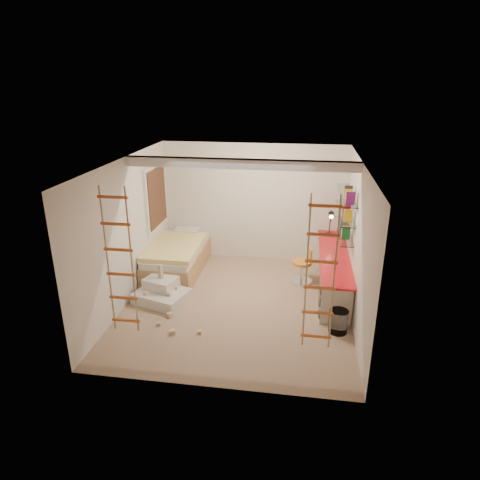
% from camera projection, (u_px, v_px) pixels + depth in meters
% --- Properties ---
extents(floor, '(4.50, 4.50, 0.00)m').
position_uv_depth(floor, '(238.00, 305.00, 7.79)').
color(floor, '#9A7D63').
rests_on(floor, ground).
extents(ceiling_beam, '(4.00, 0.18, 0.16)m').
position_uv_depth(ceiling_beam, '(240.00, 164.00, 7.18)').
color(ceiling_beam, white).
rests_on(ceiling_beam, ceiling).
extents(window_frame, '(0.06, 1.15, 1.35)m').
position_uv_depth(window_frame, '(155.00, 197.00, 8.91)').
color(window_frame, white).
rests_on(window_frame, wall_left).
extents(window_blind, '(0.02, 1.00, 1.20)m').
position_uv_depth(window_blind, '(157.00, 197.00, 8.90)').
color(window_blind, '#4C2D1E').
rests_on(window_blind, window_frame).
extents(rope_ladder_left, '(0.41, 0.04, 2.13)m').
position_uv_depth(rope_ladder_left, '(120.00, 262.00, 5.83)').
color(rope_ladder_left, '#CF5123').
rests_on(rope_ladder_left, ceiling).
extents(rope_ladder_right, '(0.41, 0.04, 2.13)m').
position_uv_depth(rope_ladder_right, '(320.00, 275.00, 5.45)').
color(rope_ladder_right, orange).
rests_on(rope_ladder_right, ceiling).
extents(waste_bin, '(0.31, 0.31, 0.39)m').
position_uv_depth(waste_bin, '(338.00, 321.00, 6.89)').
color(waste_bin, white).
rests_on(waste_bin, floor).
extents(desk, '(0.56, 2.80, 0.75)m').
position_uv_depth(desk, '(333.00, 271.00, 8.20)').
color(desk, red).
rests_on(desk, floor).
extents(shelves, '(0.25, 1.80, 0.71)m').
position_uv_depth(shelves, '(345.00, 213.00, 8.04)').
color(shelves, white).
rests_on(shelves, wall_right).
extents(bed, '(1.02, 2.00, 0.69)m').
position_uv_depth(bed, '(177.00, 257.00, 9.02)').
color(bed, '#AD7F51').
rests_on(bed, floor).
extents(task_lamp, '(0.14, 0.36, 0.57)m').
position_uv_depth(task_lamp, '(331.00, 219.00, 8.84)').
color(task_lamp, black).
rests_on(task_lamp, desk).
extents(swivel_chair, '(0.49, 0.49, 0.75)m').
position_uv_depth(swivel_chair, '(303.00, 270.00, 8.55)').
color(swivel_chair, orange).
rests_on(swivel_chair, floor).
extents(play_platform, '(1.07, 0.93, 0.40)m').
position_uv_depth(play_platform, '(162.00, 292.00, 7.90)').
color(play_platform, silver).
rests_on(play_platform, floor).
extents(toy_blocks, '(1.26, 1.26, 0.67)m').
position_uv_depth(toy_blocks, '(167.00, 297.00, 7.52)').
color(toy_blocks, '#CCB284').
rests_on(toy_blocks, floor).
extents(books, '(0.14, 0.64, 0.92)m').
position_uv_depth(books, '(345.00, 206.00, 8.00)').
color(books, '#1E722D').
rests_on(books, shelves).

